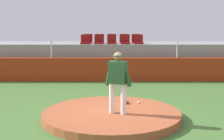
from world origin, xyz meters
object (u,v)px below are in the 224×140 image
at_px(stadium_chair_10, 89,40).
at_px(stadium_chair_11, 100,40).
at_px(stadium_chair_9, 137,40).
at_px(baseball, 139,102).
at_px(stadium_chair_7, 112,40).
at_px(stadium_chair_3, 126,41).
at_px(stadium_chair_5, 88,40).
at_px(stadium_chair_14, 136,40).
at_px(stadium_chair_1, 99,41).
at_px(stadium_chair_4, 139,41).
at_px(stadium_chair_12, 112,40).
at_px(stadium_chair_2, 112,41).
at_px(stadium_chair_8, 125,40).
at_px(stadium_chair_13, 124,40).
at_px(stadium_chair_0, 86,41).
at_px(pitcher, 118,78).
at_px(fielding_glove, 125,102).
at_px(stadium_chair_6, 100,40).

distance_m(stadium_chair_10, stadium_chair_11, 0.67).
bearing_deg(stadium_chair_9, baseball, 86.08).
bearing_deg(stadium_chair_7, stadium_chair_3, 128.79).
xyz_separation_m(stadium_chair_5, stadium_chair_14, (2.78, 0.91, 0.00)).
bearing_deg(stadium_chair_1, stadium_chair_4, -179.38).
xyz_separation_m(stadium_chair_9, stadium_chair_12, (-1.36, 0.91, 0.00)).
distance_m(stadium_chair_2, stadium_chair_3, 0.71).
distance_m(stadium_chair_8, stadium_chair_13, 0.86).
bearing_deg(stadium_chair_1, stadium_chair_9, -156.39).
bearing_deg(stadium_chair_0, stadium_chair_14, -147.54).
height_order(pitcher, stadium_chair_11, stadium_chair_11).
bearing_deg(fielding_glove, stadium_chair_13, 62.09).
distance_m(baseball, stadium_chair_0, 7.13).
relative_size(pitcher, stadium_chair_7, 3.53).
bearing_deg(stadium_chair_12, stadium_chair_3, 111.15).
distance_m(stadium_chair_2, stadium_chair_13, 1.90).
bearing_deg(stadium_chair_0, stadium_chair_9, -162.09).
relative_size(baseball, stadium_chair_14, 0.15).
relative_size(fielding_glove, stadium_chair_12, 0.60).
xyz_separation_m(stadium_chair_1, stadium_chair_4, (2.09, 0.02, 0.00)).
distance_m(stadium_chair_3, stadium_chair_14, 1.94).
bearing_deg(pitcher, stadium_chair_6, 117.79).
xyz_separation_m(stadium_chair_0, stadium_chair_12, (1.41, 1.81, 0.00)).
bearing_deg(stadium_chair_0, stadium_chair_1, 179.91).
height_order(fielding_glove, stadium_chair_1, stadium_chair_1).
distance_m(fielding_glove, stadium_chair_14, 8.63).
bearing_deg(pitcher, stadium_chair_5, 122.35).
distance_m(stadium_chair_8, stadium_chair_11, 1.67).
bearing_deg(stadium_chair_14, stadium_chair_8, 51.66).
xyz_separation_m(pitcher, stadium_chair_5, (-1.55, 8.61, 0.69)).
bearing_deg(stadium_chair_7, stadium_chair_11, -51.90).
distance_m(stadium_chair_9, stadium_chair_14, 0.89).
relative_size(stadium_chair_1, stadium_chair_4, 1.00).
height_order(fielding_glove, stadium_chair_0, stadium_chair_0).
height_order(stadium_chair_7, stadium_chair_9, same).
relative_size(stadium_chair_12, stadium_chair_14, 1.00).
distance_m(stadium_chair_7, stadium_chair_13, 1.14).
xyz_separation_m(pitcher, stadium_chair_2, (-0.17, 7.74, 0.69)).
xyz_separation_m(stadium_chair_7, stadium_chair_14, (1.42, 0.91, 0.00)).
distance_m(stadium_chair_2, stadium_chair_9, 1.63).
bearing_deg(baseball, fielding_glove, -171.43).
distance_m(baseball, stadium_chair_8, 7.65).
height_order(stadium_chair_1, stadium_chair_11, same).
height_order(stadium_chair_4, stadium_chair_11, same).
bearing_deg(stadium_chair_2, stadium_chair_4, -179.51).
bearing_deg(pitcher, stadium_chair_0, 123.68).
xyz_separation_m(stadium_chair_1, stadium_chair_11, (-0.03, 1.78, 0.00)).
bearing_deg(fielding_glove, stadium_chair_2, 67.59).
bearing_deg(stadium_chair_7, stadium_chair_9, -179.29).
relative_size(stadium_chair_0, stadium_chair_4, 1.00).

